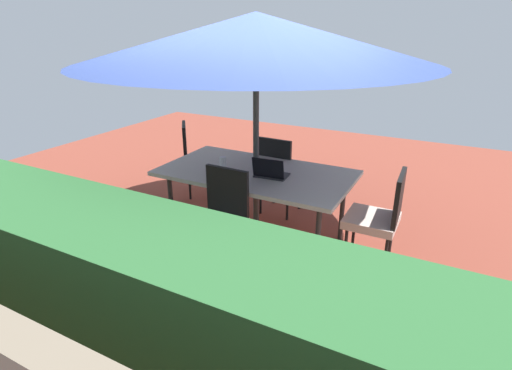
{
  "coord_description": "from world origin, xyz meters",
  "views": [
    {
      "loc": [
        -1.81,
        3.44,
        2.18
      ],
      "look_at": [
        0.0,
        0.0,
        0.62
      ],
      "focal_mm": 28.16,
      "sensor_mm": 36.0,
      "label": 1
    }
  ],
  "objects": [
    {
      "name": "chair_north",
      "position": [
        0.01,
        0.71,
        0.55
      ],
      "size": [
        0.46,
        0.47,
        0.98
      ],
      "rotation": [
        0.0,
        0.0,
        3.11
      ],
      "color": "beige",
      "rests_on": "ground_plane"
    },
    {
      "name": "hedge_row",
      "position": [
        0.0,
        2.16,
        0.63
      ],
      "size": [
        6.3,
        0.66,
        1.26
      ],
      "primitive_type": "cube",
      "color": "#2D6633",
      "rests_on": "ground_plane"
    },
    {
      "name": "chair_southeast",
      "position": [
        1.27,
        -0.72,
        0.55
      ],
      "size": [
        0.58,
        0.58,
        0.98
      ],
      "rotation": [
        0.0,
        0.0,
        5.36
      ],
      "color": "beige",
      "rests_on": "ground_plane"
    },
    {
      "name": "laptop",
      "position": [
        -0.21,
        0.09,
        0.82
      ],
      "size": [
        0.34,
        0.27,
        0.21
      ],
      "rotation": [
        0.0,
        0.0,
        0.09
      ],
      "color": "#2D2D33",
      "rests_on": "dining_table"
    },
    {
      "name": "chair_south",
      "position": [
        0.04,
        -0.66,
        0.55
      ],
      "size": [
        0.46,
        0.47,
        0.98
      ],
      "rotation": [
        0.0,
        0.0,
        -0.03
      ],
      "color": "beige",
      "rests_on": "ground_plane"
    },
    {
      "name": "patio_umbrella",
      "position": [
        0.0,
        0.0,
        2.05
      ],
      "size": [
        3.33,
        3.33,
        2.28
      ],
      "color": "#4C4C4C",
      "rests_on": "ground_plane"
    },
    {
      "name": "dining_table",
      "position": [
        0.0,
        0.0,
        0.72
      ],
      "size": [
        1.96,
        1.07,
        0.77
      ],
      "color": "silver",
      "rests_on": "ground_plane"
    },
    {
      "name": "chair_west",
      "position": [
        -1.27,
        -0.0,
        0.55
      ],
      "size": [
        0.47,
        0.46,
        0.98
      ],
      "rotation": [
        0.0,
        0.0,
        1.62
      ],
      "color": "beige",
      "rests_on": "ground_plane"
    },
    {
      "name": "cup",
      "position": [
        0.39,
        0.02,
        0.82
      ],
      "size": [
        0.07,
        0.07,
        0.1
      ],
      "primitive_type": "cylinder",
      "color": "white",
      "rests_on": "dining_table"
    },
    {
      "name": "ground_plane",
      "position": [
        0.0,
        0.0,
        -0.01
      ],
      "size": [
        10.0,
        10.0,
        0.02
      ],
      "primitive_type": "cube",
      "color": "brown"
    }
  ]
}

